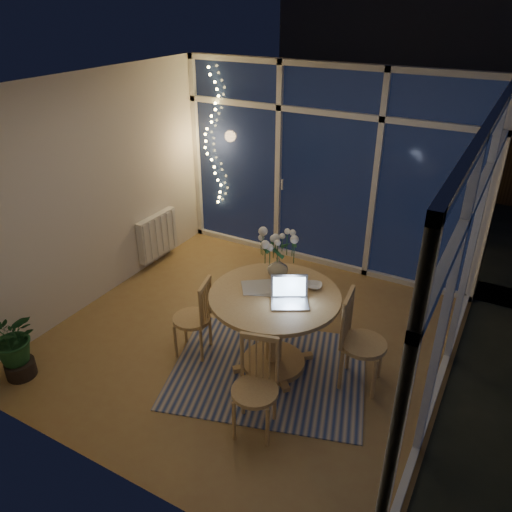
# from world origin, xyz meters

# --- Properties ---
(floor) EXTENTS (4.00, 4.00, 0.00)m
(floor) POSITION_xyz_m (0.00, 0.00, 0.00)
(floor) COLOR olive
(floor) RESTS_ON ground
(ceiling) EXTENTS (4.00, 4.00, 0.00)m
(ceiling) POSITION_xyz_m (0.00, 0.00, 2.60)
(ceiling) COLOR silver
(ceiling) RESTS_ON wall_back
(wall_back) EXTENTS (4.00, 0.04, 2.60)m
(wall_back) POSITION_xyz_m (0.00, 2.00, 1.30)
(wall_back) COLOR silver
(wall_back) RESTS_ON floor
(wall_front) EXTENTS (4.00, 0.04, 2.60)m
(wall_front) POSITION_xyz_m (0.00, -2.00, 1.30)
(wall_front) COLOR silver
(wall_front) RESTS_ON floor
(wall_left) EXTENTS (0.04, 4.00, 2.60)m
(wall_left) POSITION_xyz_m (-2.00, 0.00, 1.30)
(wall_left) COLOR silver
(wall_left) RESTS_ON floor
(wall_right) EXTENTS (0.04, 4.00, 2.60)m
(wall_right) POSITION_xyz_m (2.00, 0.00, 1.30)
(wall_right) COLOR silver
(wall_right) RESTS_ON floor
(window_wall_back) EXTENTS (4.00, 0.10, 2.60)m
(window_wall_back) POSITION_xyz_m (0.00, 1.96, 1.30)
(window_wall_back) COLOR silver
(window_wall_back) RESTS_ON floor
(window_wall_right) EXTENTS (0.10, 4.00, 2.60)m
(window_wall_right) POSITION_xyz_m (1.96, 0.00, 1.30)
(window_wall_right) COLOR silver
(window_wall_right) RESTS_ON floor
(radiator) EXTENTS (0.10, 0.70, 0.58)m
(radiator) POSITION_xyz_m (-1.94, 0.90, 0.40)
(radiator) COLOR silver
(radiator) RESTS_ON wall_left
(fairy_lights) EXTENTS (0.24, 0.10, 1.85)m
(fairy_lights) POSITION_xyz_m (-1.65, 1.88, 1.52)
(fairy_lights) COLOR #F8D263
(fairy_lights) RESTS_ON window_wall_back
(garden_patio) EXTENTS (12.00, 6.00, 0.10)m
(garden_patio) POSITION_xyz_m (0.50, 5.00, -0.06)
(garden_patio) COLOR black
(garden_patio) RESTS_ON ground
(garden_fence) EXTENTS (11.00, 0.08, 1.80)m
(garden_fence) POSITION_xyz_m (0.00, 5.50, 0.90)
(garden_fence) COLOR #342312
(garden_fence) RESTS_ON ground
(neighbour_roof) EXTENTS (7.00, 3.00, 2.20)m
(neighbour_roof) POSITION_xyz_m (0.30, 8.50, 2.20)
(neighbour_roof) COLOR #2E3037
(neighbour_roof) RESTS_ON ground
(garden_shrubs) EXTENTS (0.90, 0.90, 0.90)m
(garden_shrubs) POSITION_xyz_m (-0.80, 3.40, 0.45)
(garden_shrubs) COLOR #1A3216
(garden_shrubs) RESTS_ON ground
(rug) EXTENTS (2.20, 1.96, 0.01)m
(rug) POSITION_xyz_m (0.43, -0.38, 0.01)
(rug) COLOR #BCAD99
(rug) RESTS_ON floor
(dining_table) EXTENTS (1.53, 1.53, 0.84)m
(dining_table) POSITION_xyz_m (0.43, -0.28, 0.42)
(dining_table) COLOR #AD824E
(dining_table) RESTS_ON floor
(chair_left) EXTENTS (0.49, 0.49, 0.87)m
(chair_left) POSITION_xyz_m (-0.38, -0.48, 0.43)
(chair_left) COLOR #AD824E
(chair_left) RESTS_ON floor
(chair_right) EXTENTS (0.50, 0.50, 0.97)m
(chair_right) POSITION_xyz_m (1.26, -0.11, 0.49)
(chair_right) COLOR #AD824E
(chair_right) RESTS_ON floor
(chair_front) EXTENTS (0.50, 0.50, 0.89)m
(chair_front) POSITION_xyz_m (0.67, -1.09, 0.44)
(chair_front) COLOR #AD824E
(chair_front) RESTS_ON floor
(laptop) EXTENTS (0.43, 0.41, 0.24)m
(laptop) POSITION_xyz_m (0.62, -0.36, 0.96)
(laptop) COLOR silver
(laptop) RESTS_ON dining_table
(flower_vase) EXTENTS (0.25, 0.25, 0.21)m
(flower_vase) POSITION_xyz_m (0.31, 0.02, 0.94)
(flower_vase) COLOR white
(flower_vase) RESTS_ON dining_table
(bowl) EXTENTS (0.19, 0.19, 0.04)m
(bowl) POSITION_xyz_m (0.70, 0.01, 0.85)
(bowl) COLOR silver
(bowl) RESTS_ON dining_table
(newspapers) EXTENTS (0.42, 0.39, 0.01)m
(newspapers) POSITION_xyz_m (0.30, -0.25, 0.84)
(newspapers) COLOR silver
(newspapers) RESTS_ON dining_table
(phone) EXTENTS (0.13, 0.08, 0.01)m
(phone) POSITION_xyz_m (0.52, -0.36, 0.84)
(phone) COLOR black
(phone) RESTS_ON dining_table
(potted_plant) EXTENTS (0.67, 0.63, 0.76)m
(potted_plant) POSITION_xyz_m (-1.64, -1.59, 0.38)
(potted_plant) COLOR #1A4924
(potted_plant) RESTS_ON floor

